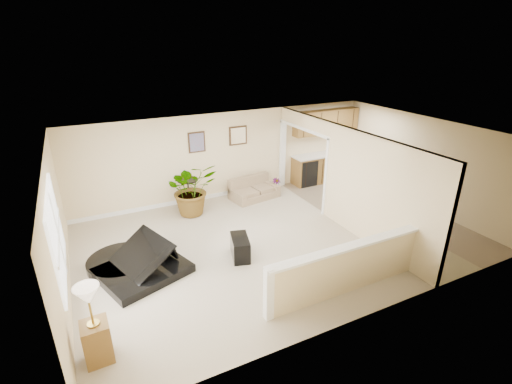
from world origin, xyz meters
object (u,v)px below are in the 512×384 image
small_plant (276,187)px  accent_table (188,189)px  lamp_stand (95,330)px  palm_plant (192,189)px  piano (136,244)px  piano_bench (240,247)px  loveseat (254,188)px

small_plant → accent_table: bearing=174.9°
lamp_stand → palm_plant: bearing=56.6°
piano → lamp_stand: piano is taller
piano_bench → lamp_stand: lamp_stand is taller
piano_bench → loveseat: loveseat is taller
piano → piano_bench: (2.06, -0.45, -0.40)m
piano → lamp_stand: 2.27m
palm_plant → lamp_stand: (-2.75, -4.18, -0.16)m
loveseat → lamp_stand: bearing=-145.9°
loveseat → accent_table: accent_table is taller
palm_plant → lamp_stand: bearing=-123.4°
piano_bench → accent_table: accent_table is taller
piano → palm_plant: 2.78m
lamp_stand → piano: bearing=65.4°
piano → piano_bench: 2.14m
piano → palm_plant: size_ratio=1.53×
accent_table → small_plant: accent_table is taller
palm_plant → small_plant: (2.68, 0.20, -0.50)m
loveseat → small_plant: size_ratio=3.07×
piano → accent_table: (1.83, 2.54, -0.10)m
loveseat → palm_plant: size_ratio=1.04×
piano → piano_bench: size_ratio=3.16×
palm_plant → small_plant: size_ratio=2.96×
loveseat → piano: bearing=-157.1°
small_plant → lamp_stand: lamp_stand is taller
piano → loveseat: 4.45m
piano_bench → palm_plant: palm_plant is taller
piano → small_plant: piano is taller
piano_bench → palm_plant: 2.61m
palm_plant → piano: bearing=-130.6°
accent_table → piano: bearing=-125.7°
accent_table → small_plant: 2.69m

